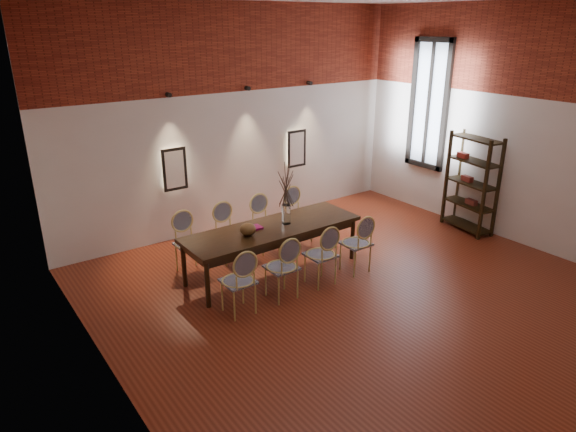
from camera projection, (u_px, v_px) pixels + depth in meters
floor at (366, 296)px, 7.34m from camera, size 7.00×7.00×0.02m
wall_back at (235, 119)px, 9.32m from camera, size 7.00×0.10×4.00m
wall_left at (95, 216)px, 4.68m from camera, size 0.10×7.00×4.00m
wall_right at (527, 128)px, 8.56m from camera, size 0.10×7.00×4.00m
brick_band_back at (235, 47)px, 8.82m from camera, size 7.00×0.02×1.50m
brick_band_left at (83, 74)px, 4.28m from camera, size 0.02×7.00×1.50m
brick_band_right at (538, 50)px, 8.08m from camera, size 0.02×7.00×1.50m
niche_left at (174, 169)px, 8.78m from camera, size 0.36×0.06×0.66m
niche_right at (296, 148)px, 10.20m from camera, size 0.36×0.06×0.66m
spot_fixture_left at (169, 95)px, 8.31m from camera, size 0.08×0.10×0.08m
spot_fixture_mid at (248, 88)px, 9.13m from camera, size 0.08×0.10×0.08m
spot_fixture_right at (309, 83)px, 9.89m from camera, size 0.08×0.10×0.08m
window_glass at (429, 105)px, 9.98m from camera, size 0.02×0.78×2.38m
window_frame at (429, 105)px, 9.96m from camera, size 0.08×0.90×2.50m
window_mullion at (429, 105)px, 9.96m from camera, size 0.06×0.06×2.40m
dining_table at (273, 249)px, 7.90m from camera, size 2.80×0.90×0.75m
chair_near_a at (238, 281)px, 6.74m from camera, size 0.44×0.44×0.94m
chair_near_b at (281, 267)px, 7.12m from camera, size 0.44×0.44×0.94m
chair_near_c at (320, 254)px, 7.51m from camera, size 0.44×0.44×0.94m
chair_near_d at (356, 243)px, 7.89m from camera, size 0.44×0.44×0.94m
chair_far_a at (189, 244)px, 7.85m from camera, size 0.44×0.44×0.94m
chair_far_b at (229, 234)px, 8.23m from camera, size 0.44×0.44×0.94m
chair_far_c at (266, 225)px, 8.61m from camera, size 0.44×0.44×0.94m
chair_far_d at (299, 216)px, 8.99m from camera, size 0.44×0.44×0.94m
vase at (286, 214)px, 7.85m from camera, size 0.14×0.14×0.30m
dried_branches at (286, 186)px, 7.69m from camera, size 0.50×0.50×0.70m
bowl at (248, 229)px, 7.44m from camera, size 0.24×0.24×0.18m
book at (253, 228)px, 7.68m from camera, size 0.26×0.18×0.03m
shelving_rack at (471, 183)px, 9.36m from camera, size 0.54×1.05×1.80m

